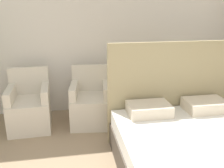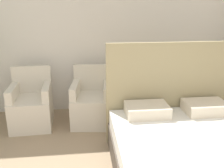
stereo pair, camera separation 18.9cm
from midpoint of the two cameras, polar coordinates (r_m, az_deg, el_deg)
The scene contains 4 objects.
wall_back at distance 4.28m, azimuth -11.68°, elevation 12.53°, with size 10.00×0.06×2.90m.
bed at distance 2.84m, azimuth 18.34°, elevation -15.74°, with size 1.72×2.11×1.36m.
armchair_near_window_left at distance 4.02m, azimuth -19.57°, elevation -5.53°, with size 0.62×0.66×0.89m.
armchair_near_window_right at distance 3.95m, azimuth -6.28°, elevation -4.92°, with size 0.67×0.70×0.89m.
Camera 1 is at (0.03, -0.70, 1.81)m, focal length 40.00 mm.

